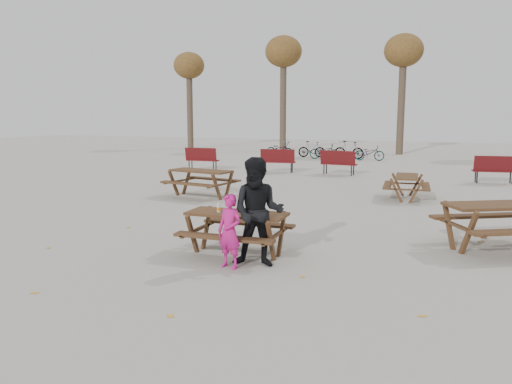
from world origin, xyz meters
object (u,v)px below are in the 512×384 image
(picnic_table_north, at_px, (201,183))
(picnic_table_east, at_px, (501,227))
(child, at_px, (230,231))
(adult, at_px, (258,212))
(main_picnic_table, at_px, (237,223))
(picnic_table_far, at_px, (406,187))
(food_tray, at_px, (251,213))
(soda_bottle, at_px, (219,208))

(picnic_table_north, bearing_deg, picnic_table_east, -13.32)
(child, distance_m, adult, 0.57)
(child, height_order, adult, adult)
(child, distance_m, picnic_table_east, 5.14)
(main_picnic_table, height_order, picnic_table_far, main_picnic_table)
(food_tray, xyz_separation_m, picnic_table_far, (2.20, 7.33, -0.44))
(main_picnic_table, bearing_deg, adult, -40.97)
(picnic_table_east, relative_size, picnic_table_north, 1.05)
(child, distance_m, picnic_table_far, 8.38)
(adult, height_order, picnic_table_east, adult)
(child, bearing_deg, picnic_table_far, 89.23)
(picnic_table_east, bearing_deg, picnic_table_far, 82.37)
(adult, bearing_deg, picnic_table_north, 114.74)
(picnic_table_east, bearing_deg, adult, -176.04)
(soda_bottle, height_order, picnic_table_east, soda_bottle)
(main_picnic_table, bearing_deg, child, -76.11)
(adult, bearing_deg, picnic_table_far, 67.03)
(adult, bearing_deg, soda_bottle, 145.56)
(child, height_order, picnic_table_north, child)
(food_tray, height_order, soda_bottle, soda_bottle)
(main_picnic_table, distance_m, picnic_table_north, 6.47)
(main_picnic_table, bearing_deg, picnic_table_far, 71.00)
(child, xyz_separation_m, picnic_table_far, (2.31, 8.05, -0.27))
(child, relative_size, picnic_table_far, 0.76)
(soda_bottle, distance_m, adult, 1.02)
(main_picnic_table, bearing_deg, picnic_table_east, 23.74)
(main_picnic_table, relative_size, picnic_table_far, 1.10)
(food_tray, relative_size, picnic_table_east, 0.09)
(soda_bottle, bearing_deg, picnic_table_north, 119.28)
(adult, bearing_deg, food_tray, 113.78)
(picnic_table_east, xyz_separation_m, picnic_table_north, (-7.96, 3.49, -0.02))
(child, bearing_deg, main_picnic_table, 119.09)
(child, bearing_deg, picnic_table_north, 135.32)
(food_tray, height_order, picnic_table_east, picnic_table_east)
(soda_bottle, distance_m, picnic_table_far, 7.89)
(child, bearing_deg, picnic_table_east, 47.91)
(soda_bottle, height_order, child, child)
(main_picnic_table, relative_size, child, 1.45)
(main_picnic_table, relative_size, adult, 0.98)
(soda_bottle, height_order, adult, adult)
(child, height_order, picnic_table_far, child)
(food_tray, bearing_deg, main_picnic_table, 167.38)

